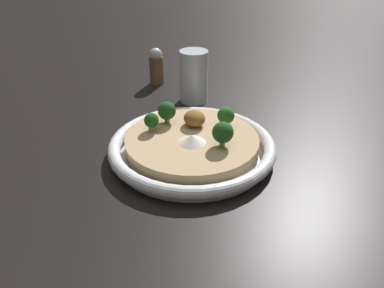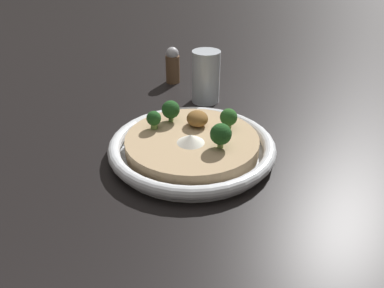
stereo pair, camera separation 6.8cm
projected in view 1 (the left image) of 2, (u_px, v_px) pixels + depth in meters
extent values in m
plane|color=black|center=(192.00, 154.00, 0.69)|extent=(6.00, 6.00, 0.00)
cylinder|color=silver|center=(192.00, 153.00, 0.69)|extent=(0.28, 0.28, 0.01)
torus|color=silver|center=(192.00, 145.00, 0.68)|extent=(0.30, 0.30, 0.02)
cylinder|color=tan|center=(192.00, 144.00, 0.68)|extent=(0.24, 0.24, 0.03)
cone|color=white|center=(192.00, 139.00, 0.65)|extent=(0.05, 0.05, 0.02)
ellipsoid|color=brown|center=(194.00, 118.00, 0.70)|extent=(0.04, 0.04, 0.03)
cylinder|color=#668E47|center=(167.00, 118.00, 0.72)|extent=(0.01, 0.01, 0.02)
sphere|color=#1E4C1E|center=(167.00, 111.00, 0.71)|extent=(0.03, 0.03, 0.03)
cylinder|color=#84A856|center=(222.00, 141.00, 0.64)|extent=(0.01, 0.01, 0.02)
sphere|color=#1E4C1E|center=(223.00, 132.00, 0.63)|extent=(0.04, 0.04, 0.04)
cylinder|color=#668E47|center=(226.00, 122.00, 0.70)|extent=(0.02, 0.02, 0.02)
sphere|color=#285B23|center=(226.00, 115.00, 0.69)|extent=(0.03, 0.03, 0.03)
cylinder|color=#759E4C|center=(152.00, 127.00, 0.69)|extent=(0.02, 0.02, 0.02)
sphere|color=#1E4C1E|center=(151.00, 120.00, 0.68)|extent=(0.03, 0.03, 0.03)
cylinder|color=silver|center=(194.00, 77.00, 0.87)|extent=(0.07, 0.07, 0.12)
cylinder|color=brown|center=(157.00, 70.00, 0.98)|extent=(0.04, 0.04, 0.07)
sphere|color=#B2B2B7|center=(156.00, 54.00, 0.96)|extent=(0.03, 0.03, 0.03)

